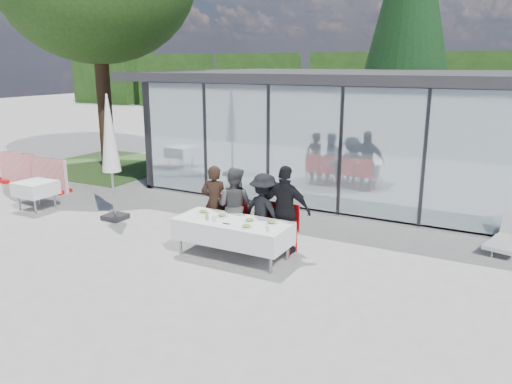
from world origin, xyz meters
TOP-DOWN VIEW (x-y plane):
  - ground at (0.00, 0.00)m, footprint 90.00×90.00m
  - pavilion at (2.00, 8.16)m, footprint 14.80×8.80m
  - treeline at (-2.00, 28.00)m, footprint 62.50×2.00m
  - dining_table at (0.11, 0.48)m, footprint 2.26×0.96m
  - diner_a at (-0.74, 1.16)m, footprint 0.73×0.73m
  - diner_chair_a at (-0.74, 1.23)m, footprint 0.44×0.44m
  - diner_b at (-0.25, 1.16)m, footprint 0.81×0.81m
  - diner_chair_b at (-0.25, 1.23)m, footprint 0.44×0.44m
  - diner_c at (0.44, 1.16)m, footprint 1.24×1.24m
  - diner_chair_c at (0.44, 1.23)m, footprint 0.44×0.44m
  - diner_d at (0.91, 1.16)m, footprint 1.07×1.07m
  - diner_chair_d at (0.91, 1.23)m, footprint 0.44×0.44m
  - plate_a at (-0.67, 0.62)m, footprint 0.26×0.26m
  - plate_b at (-0.19, 0.59)m, footprint 0.26×0.26m
  - plate_c at (0.43, 0.58)m, footprint 0.26×0.26m
  - plate_d at (0.86, 0.65)m, footprint 0.26×0.26m
  - plate_extra at (0.56, 0.22)m, footprint 0.26×0.26m
  - juice_bottle at (-0.36, 0.30)m, footprint 0.06×0.06m
  - drinking_glasses at (0.41, 0.25)m, footprint 1.25×0.12m
  - folded_eyeglasses at (0.11, 0.24)m, footprint 0.14×0.03m
  - spare_table_left at (-6.04, 0.91)m, footprint 0.86×0.86m
  - market_umbrella at (-3.66, 1.22)m, footprint 0.50×0.50m
  - lounger at (4.87, 3.56)m, footprint 0.91×1.44m
  - conifer_tree at (0.50, 13.00)m, footprint 4.00×4.00m
  - grass_patch at (-8.50, 6.00)m, footprint 5.00×5.00m

SIDE VIEW (x-z plane):
  - ground at x=0.00m, z-range 0.00..0.00m
  - grass_patch at x=-8.50m, z-range 0.00..0.02m
  - lounger at x=4.87m, z-range -0.10..0.62m
  - diner_chair_a at x=-0.74m, z-range 0.05..1.03m
  - diner_chair_b at x=-0.25m, z-range 0.05..1.03m
  - diner_chair_c at x=0.44m, z-range 0.05..1.03m
  - diner_chair_d at x=0.91m, z-range 0.05..1.03m
  - dining_table at x=0.11m, z-range 0.16..0.91m
  - spare_table_left at x=-6.04m, z-range 0.18..0.92m
  - folded_eyeglasses at x=0.11m, z-range 0.75..0.76m
  - plate_a at x=-0.67m, z-range 0.74..0.81m
  - plate_b at x=-0.19m, z-range 0.74..0.81m
  - plate_c at x=0.43m, z-range 0.74..0.81m
  - plate_d at x=0.86m, z-range 0.74..0.81m
  - plate_extra at x=0.56m, z-range 0.74..0.81m
  - diner_c at x=0.44m, z-range 0.00..1.57m
  - drinking_glasses at x=0.41m, z-range 0.75..0.85m
  - diner_a at x=-0.74m, z-range 0.00..1.63m
  - diner_b at x=-0.25m, z-range 0.00..1.63m
  - juice_bottle at x=-0.36m, z-range 0.75..0.89m
  - diner_d at x=0.91m, z-range 0.00..1.78m
  - market_umbrella at x=-3.66m, z-range 0.42..3.42m
  - pavilion at x=2.00m, z-range 0.43..3.87m
  - treeline at x=-2.00m, z-range 0.00..4.40m
  - conifer_tree at x=0.50m, z-range 0.74..11.24m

